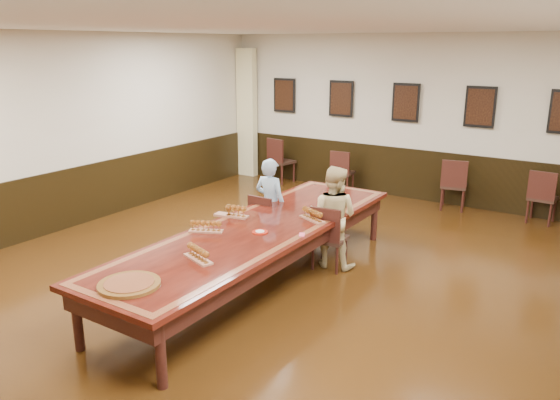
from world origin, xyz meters
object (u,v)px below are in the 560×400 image
Objects in this scene: person_woman at (333,217)px; spare_chair_b at (343,171)px; chair_man at (267,222)px; conference_table at (258,238)px; carved_platter at (129,284)px; spare_chair_a at (282,160)px; chair_woman at (330,237)px; spare_chair_c at (454,184)px; person_man at (270,204)px; spare_chair_d at (543,196)px.

spare_chair_b is at bearing -72.00° from person_woman.
conference_table is at bearing 119.32° from chair_man.
conference_table is at bearing 89.12° from carved_platter.
chair_woman is at bearing 141.32° from spare_chair_a.
person_woman reaches higher than conference_table.
carved_platter is (2.66, -6.76, 0.27)m from spare_chair_a.
person_man reaches higher than spare_chair_c.
chair_man reaches higher than carved_platter.
spare_chair_a is 1.03× the size of spare_chair_c.
person_woman is at bearing 63.69° from conference_table.
spare_chair_c is at bearing -169.29° from spare_chair_a.
spare_chair_b is 0.64× the size of person_man.
chair_man is at bearing 90.00° from person_man.
person_woman is at bearing 174.97° from person_man.
person_man is (-0.00, 0.09, 0.26)m from chair_man.
person_woman is at bearing -90.00° from chair_woman.
person_woman reaches higher than carved_platter.
spare_chair_a is 3.82m from spare_chair_c.
spare_chair_b is 0.18× the size of conference_table.
spare_chair_b reaches higher than conference_table.
person_woman is at bearing 108.33° from spare_chair_b.
spare_chair_b is at bearing -72.42° from chair_woman.
person_woman reaches higher than chair_man.
spare_chair_d is at bearing 68.57° from carved_platter.
person_woman is at bearing 141.96° from spare_chair_a.
chair_woman is 1.16m from person_man.
spare_chair_d is at bearing -132.16° from person_man.
spare_chair_d is 4.83m from person_man.
spare_chair_c is 1.03× the size of spare_chair_d.
person_man is 0.28× the size of conference_table.
person_woman reaches higher than spare_chair_d.
chair_man is 4.90m from spare_chair_d.
spare_chair_c is at bearing -106.13° from chair_woman.
chair_woman is 0.91× the size of spare_chair_a.
spare_chair_d is 0.19× the size of conference_table.
spare_chair_b is (-1.69, 3.69, -0.01)m from chair_woman.
person_man reaches higher than spare_chair_d.
spare_chair_b is 0.95× the size of spare_chair_d.
person_woman reaches higher than spare_chair_b.
spare_chair_b is at bearing 104.03° from conference_table.
carved_platter is at bearing 73.14° from person_woman.
person_man reaches higher than conference_table.
chair_man is 0.87× the size of spare_chair_a.
person_woman is (-0.62, -3.64, 0.23)m from spare_chair_c.
spare_chair_b reaches higher than carved_platter.
conference_table is at bearing 63.49° from spare_chair_d.
spare_chair_d is 0.66× the size of person_woman.
person_woman is 0.28× the size of conference_table.
spare_chair_b is 3.98m from person_woman.
person_woman reaches higher than chair_woman.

